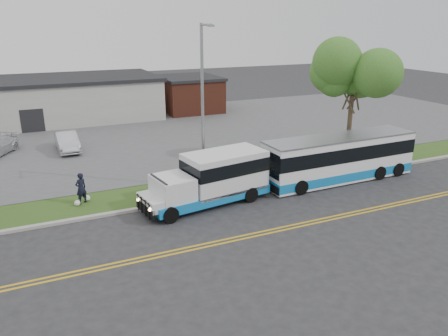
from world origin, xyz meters
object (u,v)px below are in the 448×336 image
pedestrian (81,188)px  parked_car_a (67,141)px  tree_east (354,76)px  transit_bus (339,158)px  shuttle_bus (214,177)px  streetlight_near (203,103)px

pedestrian → parked_car_a: size_ratio=0.40×
tree_east → parked_car_a: bearing=147.2°
transit_bus → pedestrian: (-15.49, 2.51, -0.47)m
shuttle_bus → parked_car_a: 15.40m
streetlight_near → pedestrian: (-7.11, 0.38, -4.25)m
shuttle_bus → streetlight_near: bearing=73.8°
transit_bus → pedestrian: transit_bus is taller
transit_bus → shuttle_bus: bearing=179.7°
transit_bus → pedestrian: bearing=169.8°
pedestrian → parked_car_a: (0.34, 11.34, -0.16)m
parked_car_a → pedestrian: bearing=-93.6°
tree_east → streetlight_near: 11.05m
tree_east → shuttle_bus: (-11.30, -2.51, -4.71)m
streetlight_near → pedestrian: bearing=176.9°
tree_east → pedestrian: (-18.11, 0.11, -5.22)m
pedestrian → parked_car_a: bearing=-118.3°
tree_east → transit_bus: bearing=-137.5°
streetlight_near → transit_bus: size_ratio=0.91×
tree_east → parked_car_a: (-17.77, 11.45, -5.38)m
transit_bus → parked_car_a: 20.53m
tree_east → shuttle_bus: tree_east is taller
pedestrian → parked_car_a: pedestrian is taller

